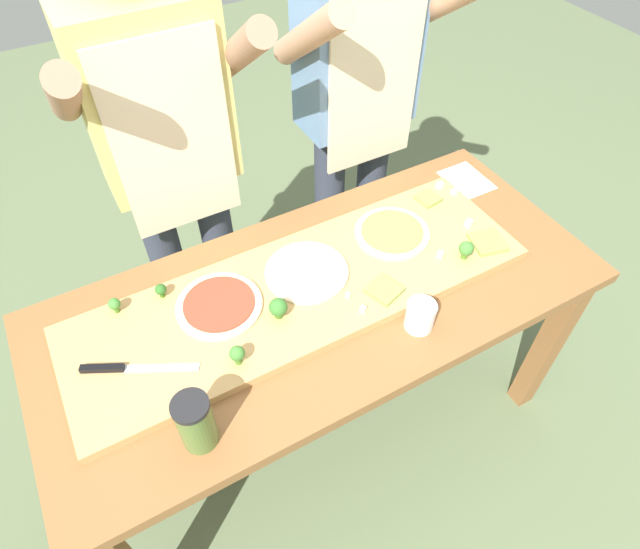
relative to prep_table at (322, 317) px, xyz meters
The scene contains 26 objects.
ground_plane 0.67m from the prep_table, ahead, with size 8.00×8.00×0.00m, color #60704C.
prep_table is the anchor object (origin of this frame).
cutting_board 0.14m from the prep_table, 150.26° to the left, with size 1.34×0.42×0.03m, color tan.
chefs_knife 0.59m from the prep_table, behind, with size 0.27×0.15×0.02m.
pizza_whole_white_garlic 0.16m from the prep_table, 100.86° to the left, with size 0.25×0.25×0.02m.
pizza_whole_pesto_green 0.34m from the prep_table, 16.12° to the left, with size 0.23×0.23×0.02m.
pizza_whole_tomato_red 0.33m from the prep_table, 164.65° to the left, with size 0.24×0.24×0.02m.
pizza_slice_far_right 0.23m from the prep_table, 33.66° to the right, with size 0.09×0.09×0.01m, color #899E4C.
pizza_slice_near_right 0.56m from the prep_table, ahead, with size 0.10×0.10×0.01m, color #899E4C.
pizza_slice_center 0.54m from the prep_table, 18.37° to the left, with size 0.07×0.07×0.01m, color #899E4C.
broccoli_floret_center_right 0.37m from the prep_table, 159.54° to the right, with size 0.04×0.04×0.06m.
broccoli_floret_back_left 0.60m from the prep_table, 159.62° to the left, with size 0.03×0.03×0.05m.
broccoli_floret_front_mid 0.48m from the prep_table, 155.02° to the left, with size 0.03×0.03×0.05m.
broccoli_floret_front_left 0.24m from the prep_table, 168.28° to the right, with size 0.05×0.05×0.06m.
broccoli_floret_back_mid 0.48m from the prep_table, 13.52° to the right, with size 0.04×0.04×0.06m.
cheese_crumble_a 0.62m from the prep_table, 19.14° to the left, with size 0.02×0.02×0.02m, color white.
cheese_crumble_b 0.63m from the prep_table, 13.96° to the left, with size 0.02×0.02×0.02m, color silver.
cheese_crumble_c 0.17m from the prep_table, 54.17° to the right, with size 0.01×0.01×0.01m, color silver.
cheese_crumble_d 0.40m from the prep_table, ahead, with size 0.02×0.02×0.02m, color white.
cheese_crumble_e 0.20m from the prep_table, 67.02° to the right, with size 0.02×0.02×0.02m, color silver.
cheese_crumble_f 0.55m from the prep_table, ahead, with size 0.02×0.02×0.02m, color white.
flour_cup 0.32m from the prep_table, 52.43° to the right, with size 0.08×0.08×0.09m.
sauce_jar 0.56m from the prep_table, 151.88° to the right, with size 0.09×0.09×0.16m.
recipe_note 0.74m from the prep_table, 16.50° to the left, with size 0.13×0.18×0.00m, color white.
cook_left 0.70m from the prep_table, 111.26° to the left, with size 0.54×0.39×1.67m.
cook_right 0.80m from the prep_table, 51.27° to the left, with size 0.54×0.39×1.67m.
Camera 1 is at (-0.49, -0.87, 1.97)m, focal length 30.04 mm.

